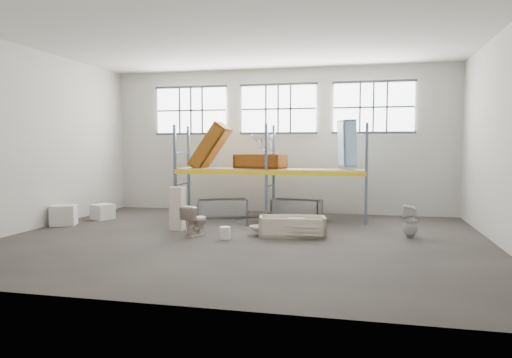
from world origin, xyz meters
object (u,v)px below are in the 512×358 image
(toilet_beige, at_px, (195,220))
(rust_tub_flat, at_px, (260,162))
(steel_tub_right, at_px, (297,208))
(bathtub_beige, at_px, (292,226))
(bucket, at_px, (225,233))
(toilet_white, at_px, (410,221))
(blue_tub_upright, at_px, (347,144))
(steel_tub_left, at_px, (222,208))
(cistern_tall, at_px, (177,208))
(carton_near, at_px, (64,215))

(toilet_beige, bearing_deg, rust_tub_flat, -91.76)
(toilet_beige, xyz_separation_m, steel_tub_right, (2.14, 3.69, -0.11))
(bathtub_beige, height_order, bucket, bathtub_beige)
(toilet_white, distance_m, bucket, 4.70)
(bucket, bearing_deg, steel_tub_right, 73.02)
(bathtub_beige, distance_m, blue_tub_upright, 3.95)
(bathtub_beige, height_order, steel_tub_right, steel_tub_right)
(steel_tub_left, bearing_deg, bucket, -71.65)
(cistern_tall, distance_m, bucket, 1.96)
(bathtub_beige, xyz_separation_m, cistern_tall, (-3.23, 0.16, 0.35))
(cistern_tall, distance_m, toilet_white, 6.19)
(cistern_tall, relative_size, blue_tub_upright, 0.82)
(cistern_tall, relative_size, bucket, 3.87)
(bathtub_beige, height_order, rust_tub_flat, rust_tub_flat)
(steel_tub_right, bearing_deg, cistern_tall, -133.22)
(blue_tub_upright, relative_size, bucket, 4.74)
(steel_tub_right, height_order, bucket, steel_tub_right)
(cistern_tall, bearing_deg, carton_near, -174.77)
(cistern_tall, distance_m, steel_tub_right, 4.22)
(bucket, bearing_deg, bathtub_beige, 26.37)
(steel_tub_left, bearing_deg, carton_near, -148.33)
(cistern_tall, distance_m, blue_tub_upright, 5.64)
(toilet_beige, height_order, toilet_white, toilet_white)
(rust_tub_flat, bearing_deg, bucket, -91.23)
(toilet_beige, bearing_deg, toilet_white, -155.54)
(cistern_tall, xyz_separation_m, bucket, (1.66, -0.94, -0.44))
(toilet_beige, bearing_deg, cistern_tall, -25.04)
(bathtub_beige, distance_m, bucket, 1.76)
(steel_tub_right, height_order, carton_near, carton_near)
(steel_tub_left, distance_m, rust_tub_flat, 1.97)
(blue_tub_upright, bearing_deg, bathtub_beige, -111.96)
(toilet_beige, distance_m, rust_tub_flat, 3.77)
(blue_tub_upright, bearing_deg, toilet_beige, -136.46)
(bathtub_beige, bearing_deg, carton_near, 169.78)
(steel_tub_left, bearing_deg, steel_tub_right, 12.87)
(blue_tub_upright, relative_size, carton_near, 2.14)
(steel_tub_left, relative_size, steel_tub_right, 1.02)
(bucket, bearing_deg, cistern_tall, 150.38)
(rust_tub_flat, relative_size, bucket, 5.18)
(steel_tub_left, distance_m, steel_tub_right, 2.44)
(toilet_white, xyz_separation_m, bucket, (-4.52, -1.26, -0.26))
(toilet_beige, relative_size, toilet_white, 0.95)
(bathtub_beige, bearing_deg, cistern_tall, 168.35)
(toilet_beige, xyz_separation_m, carton_near, (-4.32, 0.63, -0.10))
(bathtub_beige, bearing_deg, rust_tub_flat, 108.54)
(rust_tub_flat, xyz_separation_m, blue_tub_upright, (2.74, 0.19, 0.57))
(steel_tub_left, xyz_separation_m, bucket, (1.15, -3.47, -0.14))
(steel_tub_right, distance_m, rust_tub_flat, 1.94)
(blue_tub_upright, bearing_deg, steel_tub_right, 174.52)
(toilet_beige, relative_size, carton_near, 1.16)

